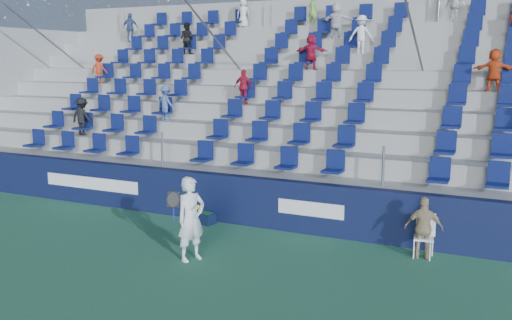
# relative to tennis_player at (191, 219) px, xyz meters

# --- Properties ---
(ground) EXTENTS (70.00, 70.00, 0.00)m
(ground) POSITION_rel_tennis_player_xyz_m (0.09, -0.38, -0.86)
(ground) COLOR #327551
(ground) RESTS_ON ground
(sponsor_wall) EXTENTS (24.00, 0.32, 1.20)m
(sponsor_wall) POSITION_rel_tennis_player_xyz_m (0.09, 2.77, -0.26)
(sponsor_wall) COLOR #0F163A
(sponsor_wall) RESTS_ON ground
(grandstand) EXTENTS (24.00, 8.17, 6.63)m
(grandstand) POSITION_rel_tennis_player_xyz_m (0.09, 7.86, 1.28)
(grandstand) COLOR #999994
(grandstand) RESTS_ON ground
(tennis_player) EXTENTS (0.72, 0.74, 1.72)m
(tennis_player) POSITION_rel_tennis_player_xyz_m (0.00, 0.00, 0.00)
(tennis_player) COLOR silver
(tennis_player) RESTS_ON ground
(line_judge_chair) EXTENTS (0.45, 0.46, 0.90)m
(line_judge_chair) POSITION_rel_tennis_player_xyz_m (4.22, 2.26, -0.35)
(line_judge_chair) COLOR white
(line_judge_chair) RESTS_ON ground
(line_judge) EXTENTS (0.80, 0.45, 1.29)m
(line_judge) POSITION_rel_tennis_player_xyz_m (4.22, 2.12, -0.22)
(line_judge) COLOR tan
(line_judge) RESTS_ON ground
(ball_bin) EXTENTS (0.55, 0.41, 0.29)m
(ball_bin) POSITION_rel_tennis_player_xyz_m (-1.11, 2.37, -0.71)
(ball_bin) COLOR #0D1633
(ball_bin) RESTS_ON ground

